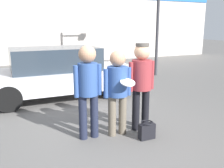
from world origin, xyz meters
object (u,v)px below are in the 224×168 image
object	(u,v)px
parked_car_near	(58,73)
handbag	(147,131)
person_middle_with_frisbee	(118,86)
person_right	(141,78)
person_left	(88,84)

from	to	relation	value
parked_car_near	handbag	bearing A→B (deg)	-75.97
person_middle_with_frisbee	person_right	world-z (taller)	person_right
person_right	handbag	xyz separation A→B (m)	(-0.13, -0.46, -0.89)
person_left	parked_car_near	world-z (taller)	person_left
person_left	person_right	bearing A→B (deg)	-1.52
person_left	person_middle_with_frisbee	xyz separation A→B (m)	(0.55, -0.09, -0.07)
person_middle_with_frisbee	person_right	distance (m)	0.55
person_left	person_middle_with_frisbee	distance (m)	0.56
person_right	handbag	bearing A→B (deg)	-105.98
person_left	person_right	size ratio (longest dim) A/B	1.00
person_right	parked_car_near	distance (m)	3.19
person_left	person_right	world-z (taller)	person_right
person_left	parked_car_near	xyz separation A→B (m)	(0.09, 2.99, -0.30)
person_left	parked_car_near	size ratio (longest dim) A/B	0.37
handbag	person_middle_with_frisbee	bearing A→B (deg)	136.04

